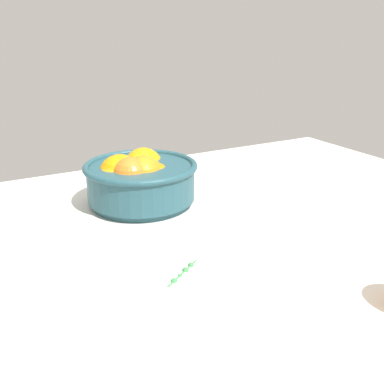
% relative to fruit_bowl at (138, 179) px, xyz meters
% --- Properties ---
extents(ground_plane, '(1.35, 0.88, 0.03)m').
position_rel_fruit_bowl_xyz_m(ground_plane, '(0.02, -0.17, -0.07)').
color(ground_plane, silver).
extents(fruit_bowl, '(0.22, 0.22, 0.10)m').
position_rel_fruit_bowl_xyz_m(fruit_bowl, '(0.00, 0.00, 0.00)').
color(fruit_bowl, '#234C56').
rests_on(fruit_bowl, ground_plane).
extents(herb_sprig_0, '(0.07, 0.05, 0.01)m').
position_rel_fruit_bowl_xyz_m(herb_sprig_0, '(-0.05, -0.28, -0.05)').
color(herb_sprig_0, '#378146').
rests_on(herb_sprig_0, ground_plane).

